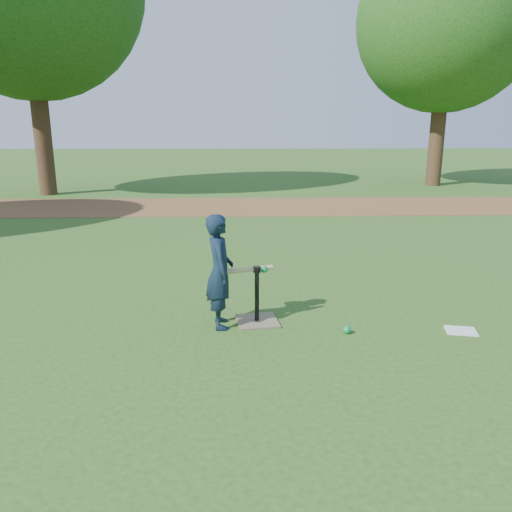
{
  "coord_description": "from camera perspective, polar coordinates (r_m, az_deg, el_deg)",
  "views": [
    {
      "loc": [
        -0.21,
        -5.24,
        2.04
      ],
      "look_at": [
        -0.04,
        0.02,
        0.65
      ],
      "focal_mm": 35.0,
      "sensor_mm": 36.0,
      "label": 1
    }
  ],
  "objects": [
    {
      "name": "swing_action",
      "position": [
        5.16,
        -1.12,
        -1.59
      ],
      "size": [
        0.62,
        0.24,
        0.08
      ],
      "color": "tan",
      "rests_on": "ground"
    },
    {
      "name": "ground",
      "position": [
        5.62,
        0.42,
        -6.47
      ],
      "size": [
        80.0,
        80.0,
        0.0
      ],
      "primitive_type": "plane",
      "color": "#285116",
      "rests_on": "ground"
    },
    {
      "name": "wiffle_ball_ground",
      "position": [
        5.15,
        10.36,
        -8.3
      ],
      "size": [
        0.08,
        0.08,
        0.08
      ],
      "primitive_type": "sphere",
      "color": "#0D9349",
      "rests_on": "ground"
    },
    {
      "name": "dirt_strip",
      "position": [
        12.9,
        -0.86,
        5.7
      ],
      "size": [
        24.0,
        3.0,
        0.01
      ],
      "primitive_type": "cube",
      "color": "brown",
      "rests_on": "ground"
    },
    {
      "name": "child",
      "position": [
        5.09,
        -4.18,
        -1.77
      ],
      "size": [
        0.34,
        0.47,
        1.18
      ],
      "primitive_type": "imported",
      "rotation": [
        0.0,
        0.0,
        1.71
      ],
      "color": "#101F31",
      "rests_on": "ground"
    },
    {
      "name": "tree_right",
      "position": [
        18.78,
        21.02,
        23.83
      ],
      "size": [
        5.8,
        5.8,
        8.21
      ],
      "color": "#382316",
      "rests_on": "ground"
    },
    {
      "name": "clipboard",
      "position": [
        5.54,
        22.37,
        -7.91
      ],
      "size": [
        0.34,
        0.29,
        0.01
      ],
      "primitive_type": "cube",
      "rotation": [
        0.0,
        0.0,
        -0.21
      ],
      "color": "white",
      "rests_on": "ground"
    },
    {
      "name": "batting_tee",
      "position": [
        5.32,
        0.1,
        -6.46
      ],
      "size": [
        0.49,
        0.49,
        0.61
      ],
      "color": "#76684B",
      "rests_on": "ground"
    }
  ]
}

